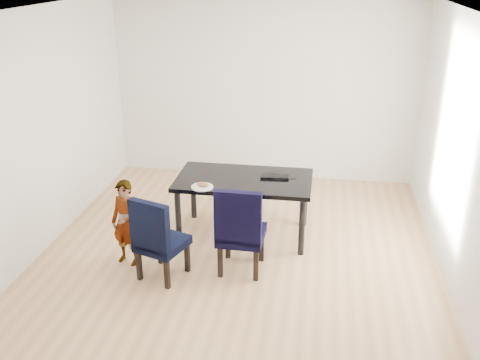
% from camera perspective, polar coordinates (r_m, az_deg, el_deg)
% --- Properties ---
extents(floor, '(4.50, 5.00, 0.01)m').
position_cam_1_polar(floor, '(6.22, -0.29, -8.00)').
color(floor, tan).
rests_on(floor, ground).
extents(ceiling, '(4.50, 5.00, 0.01)m').
position_cam_1_polar(ceiling, '(5.38, -0.35, 17.74)').
color(ceiling, white).
rests_on(ceiling, wall_back).
extents(wall_back, '(4.50, 0.01, 2.70)m').
position_cam_1_polar(wall_back, '(8.05, 2.61, 9.54)').
color(wall_back, white).
rests_on(wall_back, ground).
extents(wall_front, '(4.50, 0.01, 2.70)m').
position_cam_1_polar(wall_front, '(3.43, -7.20, -9.41)').
color(wall_front, silver).
rests_on(wall_front, ground).
extents(wall_left, '(0.01, 5.00, 2.70)m').
position_cam_1_polar(wall_left, '(6.40, -20.73, 4.67)').
color(wall_left, white).
rests_on(wall_left, ground).
extents(wall_right, '(0.01, 5.00, 2.70)m').
position_cam_1_polar(wall_right, '(5.76, 22.45, 2.50)').
color(wall_right, silver).
rests_on(wall_right, ground).
extents(dining_table, '(1.60, 0.90, 0.75)m').
position_cam_1_polar(dining_table, '(6.48, 0.42, -2.88)').
color(dining_table, black).
rests_on(dining_table, floor).
extents(chair_left, '(0.58, 0.59, 0.94)m').
position_cam_1_polar(chair_left, '(5.67, -8.32, -5.98)').
color(chair_left, black).
rests_on(chair_left, floor).
extents(chair_right, '(0.50, 0.52, 1.01)m').
position_cam_1_polar(chair_right, '(5.72, 0.16, -5.07)').
color(chair_right, black).
rests_on(chair_right, floor).
extents(child, '(0.41, 0.32, 0.98)m').
position_cam_1_polar(child, '(5.97, -12.06, -4.50)').
color(child, orange).
rests_on(child, floor).
extents(plate, '(0.28, 0.28, 0.01)m').
position_cam_1_polar(plate, '(6.08, -4.06, -0.75)').
color(plate, white).
rests_on(plate, dining_table).
extents(sandwich, '(0.15, 0.09, 0.06)m').
position_cam_1_polar(sandwich, '(6.06, -3.99, -0.47)').
color(sandwich, '#985936').
rests_on(sandwich, plate).
extents(laptop, '(0.35, 0.24, 0.03)m').
position_cam_1_polar(laptop, '(6.40, 3.71, 0.53)').
color(laptop, black).
rests_on(laptop, dining_table).
extents(cable_tangle, '(0.17, 0.17, 0.01)m').
position_cam_1_polar(cable_tangle, '(6.31, 3.34, 0.11)').
color(cable_tangle, black).
rests_on(cable_tangle, dining_table).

